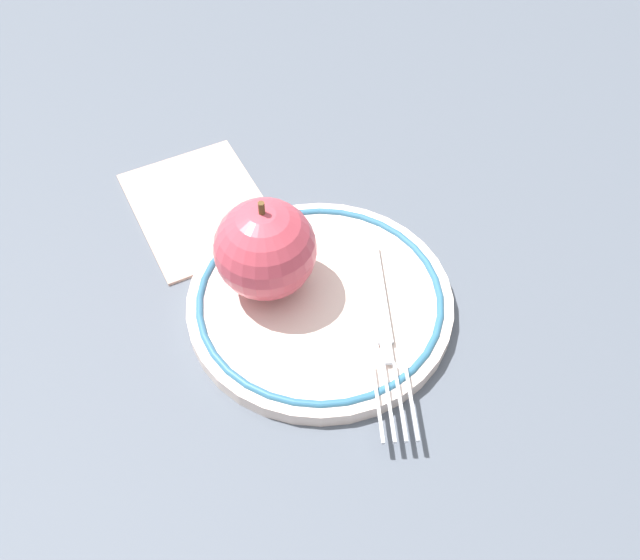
% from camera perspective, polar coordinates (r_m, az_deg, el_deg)
% --- Properties ---
extents(ground_plane, '(2.00, 2.00, 0.00)m').
position_cam_1_polar(ground_plane, '(0.57, -0.95, -3.31)').
color(ground_plane, '#4B525D').
extents(plate, '(0.21, 0.21, 0.02)m').
position_cam_1_polar(plate, '(0.57, -0.00, -1.73)').
color(plate, beige).
rests_on(plate, ground_plane).
extents(apple_red_whole, '(0.08, 0.08, 0.09)m').
position_cam_1_polar(apple_red_whole, '(0.55, -4.40, 2.47)').
color(apple_red_whole, '#BE3F4E').
rests_on(apple_red_whole, plate).
extents(fork, '(0.18, 0.08, 0.00)m').
position_cam_1_polar(fork, '(0.55, 5.08, -3.87)').
color(fork, silver).
rests_on(fork, plate).
extents(napkin_folded, '(0.16, 0.12, 0.01)m').
position_cam_1_polar(napkin_folded, '(0.66, -9.58, 5.88)').
color(napkin_folded, tan).
rests_on(napkin_folded, ground_plane).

